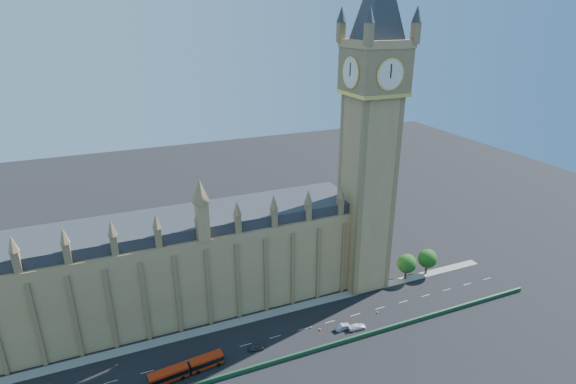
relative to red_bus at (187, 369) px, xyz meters
name	(u,v)px	position (x,y,z in m)	size (l,w,h in m)	color
ground	(260,341)	(19.53, 4.31, -1.56)	(400.00, 400.00, 0.00)	black
palace_westminster	(143,272)	(-5.47, 26.31, 12.31)	(120.00, 20.00, 28.00)	#A2824E
elizabeth_tower	(372,108)	(57.53, 18.30, 53.00)	(20.59, 20.59, 105.00)	#A2824E
bridge_parapet	(273,362)	(19.53, -4.69, -0.96)	(160.00, 0.60, 1.20)	#1E4C2D
kerb_north	(249,319)	(19.53, 13.81, -1.48)	(160.00, 3.00, 0.16)	gray
tree_east_near	(407,263)	(71.75, 14.40, 4.09)	(6.00, 6.00, 8.50)	#382619
tree_east_far	(428,258)	(79.75, 14.40, 4.09)	(6.00, 6.00, 8.50)	#382619
red_bus	(187,369)	(0.00, 0.00, 0.00)	(17.59, 4.47, 2.96)	#B5280C
car_grey	(256,347)	(17.53, 1.66, -0.90)	(1.56, 3.89, 1.32)	#3F4046
car_silver	(343,327)	(41.17, 0.26, -0.82)	(1.57, 4.50, 1.48)	#9A9DA2
car_white	(357,327)	(44.68, -1.10, -0.85)	(1.99, 4.89, 1.42)	white
cone_a	(320,329)	(35.42, 2.12, -1.20)	(0.59, 0.59, 0.72)	black
cone_b	(338,328)	(40.09, 0.68, -1.20)	(0.59, 0.59, 0.73)	black
cone_c	(377,312)	(53.53, 2.53, -1.22)	(0.56, 0.56, 0.68)	black
cone_d	(311,327)	(33.53, 3.90, -1.25)	(0.48, 0.48, 0.63)	black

